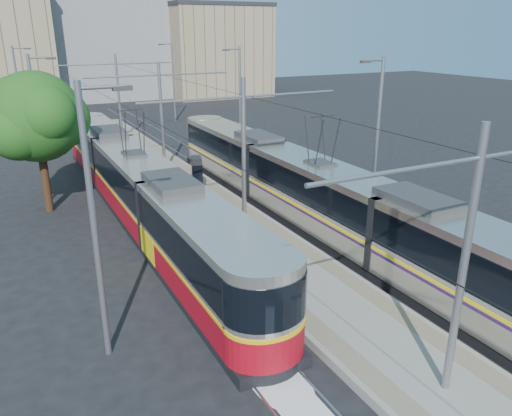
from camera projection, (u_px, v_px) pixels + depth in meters
ground at (350, 322)px, 16.58m from camera, size 160.00×160.00×0.00m
platform at (180, 185)px, 30.74m from camera, size 4.00×50.00×0.30m
tactile_strip_left at (157, 186)px, 30.06m from camera, size 0.70×50.00×0.01m
tactile_strip_right at (202, 179)px, 31.32m from camera, size 0.70×50.00×0.01m
rails at (180, 187)px, 30.79m from camera, size 8.71×70.00×0.03m
tram_left at (137, 185)px, 25.43m from camera, size 2.43×29.46×5.50m
tram_right at (319, 193)px, 23.62m from camera, size 2.43×30.79×5.50m
catenary at (194, 121)px, 26.89m from camera, size 9.20×70.00×7.00m
street_lamps at (157, 110)px, 32.72m from camera, size 15.18×38.22×8.00m
shelter at (197, 175)px, 28.26m from camera, size 0.84×1.09×2.14m
tree at (42, 118)px, 25.42m from camera, size 5.04×4.66×7.32m
building_centre at (106, 34)px, 69.79m from camera, size 18.36×14.28×17.07m
building_right at (216, 50)px, 71.57m from camera, size 14.28×10.20×12.70m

